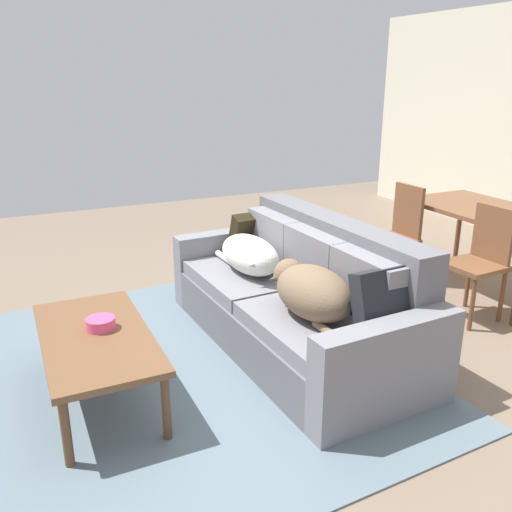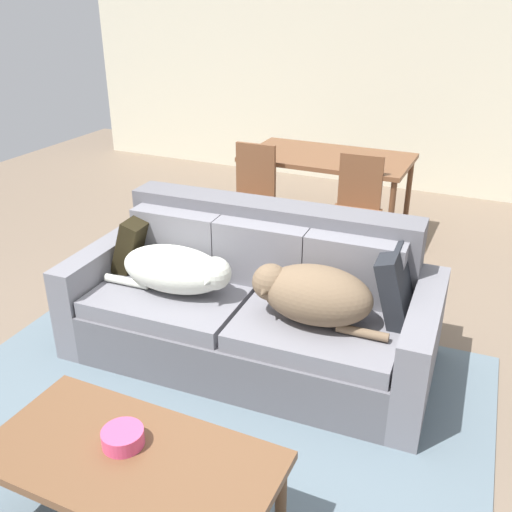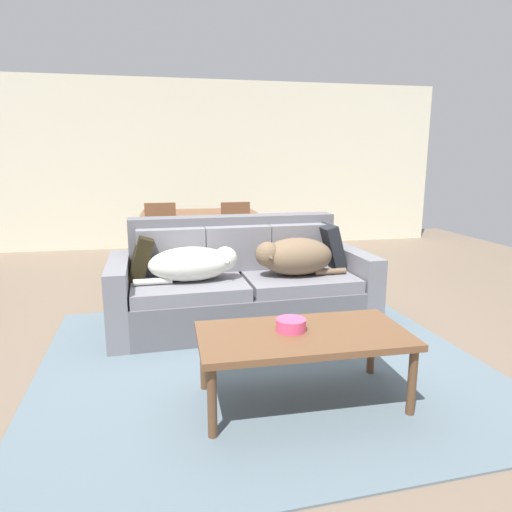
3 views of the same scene
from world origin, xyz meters
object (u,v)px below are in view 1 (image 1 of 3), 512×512
object	(u,v)px
dog_on_left_cushion	(251,255)
throw_pillow_by_left_arm	(252,234)
couch	(300,300)
dog_on_right_cushion	(311,291)
dining_chair_near_right	(481,257)
throw_pillow_by_right_arm	(386,304)
coffee_table	(96,341)
dining_chair_near_left	(398,231)
bowl_on_coffee_table	(101,323)
dining_table	(489,216)

from	to	relation	value
dog_on_left_cushion	throw_pillow_by_left_arm	size ratio (longest dim) A/B	2.26
couch	dog_on_right_cushion	size ratio (longest dim) A/B	2.85
dining_chair_near_right	throw_pillow_by_right_arm	bearing A→B (deg)	-69.52
dog_on_left_cushion	throw_pillow_by_left_arm	xyz separation A→B (m)	(-0.44, 0.21, 0.02)
couch	dog_on_right_cushion	xyz separation A→B (m)	(0.44, -0.18, 0.27)
dog_on_right_cushion	coffee_table	size ratio (longest dim) A/B	0.66
coffee_table	dining_chair_near_left	xyz separation A→B (m)	(-0.83, 2.93, 0.12)
couch	throw_pillow_by_left_arm	bearing A→B (deg)	176.75
dog_on_left_cushion	bowl_on_coffee_table	distance (m)	1.33
throw_pillow_by_left_arm	dining_table	world-z (taller)	throw_pillow_by_left_arm
throw_pillow_by_right_arm	dining_chair_near_left	world-z (taller)	dining_chair_near_left
dog_on_left_cushion	throw_pillow_by_right_arm	xyz separation A→B (m)	(1.27, 0.29, 0.05)
throw_pillow_by_left_arm	dining_chair_near_left	world-z (taller)	dining_chair_near_left
dog_on_right_cushion	throw_pillow_by_right_arm	distance (m)	0.49
throw_pillow_by_right_arm	dog_on_right_cushion	bearing A→B (deg)	-147.16
throw_pillow_by_right_arm	coffee_table	bearing A→B (deg)	-114.74
dining_table	throw_pillow_by_right_arm	bearing A→B (deg)	-61.63
throw_pillow_by_left_arm	throw_pillow_by_right_arm	xyz separation A→B (m)	(1.71, 0.08, 0.02)
dog_on_right_cushion	dining_chair_near_left	bearing A→B (deg)	122.24
couch	coffee_table	bearing A→B (deg)	-87.62
dining_table	dining_chair_near_left	distance (m)	0.80
dining_table	dining_chair_near_right	world-z (taller)	dining_chair_near_right
couch	dog_on_left_cushion	distance (m)	0.53
dog_on_right_cushion	coffee_table	bearing A→B (deg)	-106.04
dining_chair_near_left	dining_chair_near_right	size ratio (longest dim) A/B	1.02
throw_pillow_by_left_arm	dining_table	xyz separation A→B (m)	(0.64, 2.06, 0.08)
throw_pillow_by_right_arm	coffee_table	world-z (taller)	throw_pillow_by_right_arm
throw_pillow_by_left_arm	bowl_on_coffee_table	size ratio (longest dim) A/B	2.13
couch	dog_on_left_cushion	world-z (taller)	couch
throw_pillow_by_right_arm	dining_chair_near_left	xyz separation A→B (m)	(-1.55, 1.36, -0.12)
throw_pillow_by_left_arm	dining_chair_near_right	world-z (taller)	dining_chair_near_right
coffee_table	dining_chair_near_right	size ratio (longest dim) A/B	1.32
dog_on_left_cushion	dining_table	distance (m)	2.28
dining_chair_near_left	throw_pillow_by_right_arm	bearing A→B (deg)	-43.47
couch	dog_on_left_cushion	size ratio (longest dim) A/B	2.70
coffee_table	dining_table	world-z (taller)	dining_table
couch	dog_on_left_cushion	bearing A→B (deg)	-157.45
dog_on_right_cushion	dining_chair_near_left	xyz separation A→B (m)	(-1.14, 1.63, -0.10)
coffee_table	dining_chair_near_right	world-z (taller)	dining_chair_near_right
coffee_table	dining_table	bearing A→B (deg)	95.59
throw_pillow_by_left_arm	bowl_on_coffee_table	distance (m)	1.72
dog_on_left_cushion	dining_chair_near_left	bearing A→B (deg)	96.94
bowl_on_coffee_table	dining_chair_near_right	size ratio (longest dim) A/B	0.19
dining_table	dining_chair_near_right	bearing A→B (deg)	-50.80
coffee_table	dining_table	distance (m)	3.57
dining_chair_near_left	dining_table	bearing A→B (deg)	49.48
throw_pillow_by_right_arm	coffee_table	distance (m)	1.74
dog_on_right_cushion	dining_chair_near_right	xyz separation A→B (m)	(-0.23, 1.72, -0.10)
couch	coffee_table	distance (m)	1.48
couch	bowl_on_coffee_table	world-z (taller)	couch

